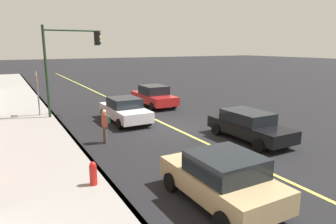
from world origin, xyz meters
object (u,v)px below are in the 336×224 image
object	(u,v)px
car_tan	(222,178)
street_sign_post	(38,90)
car_black	(249,125)
fire_hydrant	(93,176)
car_red	(154,96)
traffic_light_mast	(68,56)
car_white	(125,110)
pedestrian_with_backpack	(105,124)

from	to	relation	value
car_tan	street_sign_post	bearing A→B (deg)	13.27
car_black	fire_hydrant	bearing A→B (deg)	100.33
car_tan	street_sign_post	xyz separation A→B (m)	(14.35, 3.38, 0.99)
car_tan	street_sign_post	size ratio (longest dim) A/B	1.31
car_red	traffic_light_mast	size ratio (longest dim) A/B	0.82
car_red	fire_hydrant	world-z (taller)	car_red
car_white	car_red	world-z (taller)	car_red
car_black	traffic_light_mast	distance (m)	11.84
traffic_light_mast	fire_hydrant	bearing A→B (deg)	171.92
car_white	pedestrian_with_backpack	xyz separation A→B (m)	(-3.45, 2.31, 0.21)
car_red	pedestrian_with_backpack	distance (m)	9.29
car_white	car_tan	distance (m)	10.62
car_white	car_black	world-z (taller)	car_white
car_tan	fire_hydrant	bearing A→B (deg)	49.00
car_red	car_tan	bearing A→B (deg)	161.27
street_sign_post	car_red	bearing A→B (deg)	-91.36
car_white	pedestrian_with_backpack	world-z (taller)	pedestrian_with_backpack
car_black	street_sign_post	bearing A→B (deg)	39.63
car_black	car_tan	world-z (taller)	car_tan
car_tan	traffic_light_mast	size ratio (longest dim) A/B	0.68
car_black	pedestrian_with_backpack	world-z (taller)	pedestrian_with_backpack
car_red	fire_hydrant	xyz separation A→B (m)	(-11.48, 7.88, -0.32)
car_black	car_red	bearing A→B (deg)	1.46
pedestrian_with_backpack	fire_hydrant	xyz separation A→B (m)	(-4.45, 1.81, -0.49)
car_black	car_red	xyz separation A→B (m)	(10.00, 0.26, 0.04)
street_sign_post	pedestrian_with_backpack	bearing A→B (deg)	-163.68
street_sign_post	car_tan	bearing A→B (deg)	-166.73
street_sign_post	traffic_light_mast	bearing A→B (deg)	-115.99
traffic_light_mast	fire_hydrant	xyz separation A→B (m)	(-10.78, 1.53, -3.48)
car_white	pedestrian_with_backpack	size ratio (longest dim) A/B	2.73
car_tan	fire_hydrant	distance (m)	4.09
traffic_light_mast	car_black	bearing A→B (deg)	-144.60
car_white	street_sign_post	distance (m)	5.91
car_white	street_sign_post	size ratio (longest dim) A/B	1.48
car_red	street_sign_post	distance (m)	8.25
car_black	pedestrian_with_backpack	bearing A→B (deg)	64.90
car_red	traffic_light_mast	xyz separation A→B (m)	(-0.70, 6.35, 3.16)
car_tan	car_white	bearing A→B (deg)	-5.66
street_sign_post	car_white	bearing A→B (deg)	-130.45
car_white	fire_hydrant	xyz separation A→B (m)	(-7.89, 4.13, -0.28)
traffic_light_mast	street_sign_post	world-z (taller)	traffic_light_mast
car_black	traffic_light_mast	xyz separation A→B (m)	(9.30, 6.61, 3.20)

